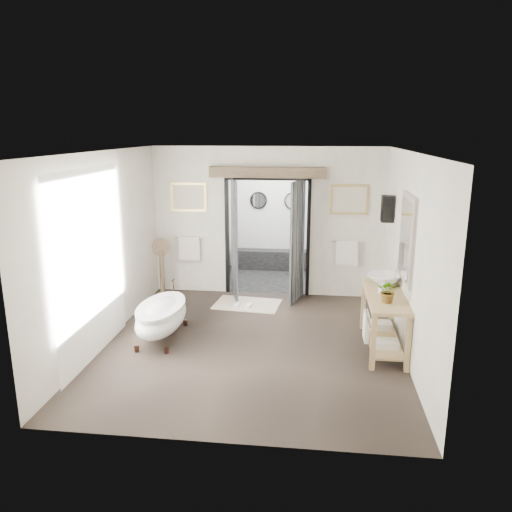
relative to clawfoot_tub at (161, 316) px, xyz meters
name	(u,v)px	position (x,y,z in m)	size (l,w,h in m)	color
ground_plane	(251,344)	(1.43, -0.08, -0.37)	(5.00, 5.00, 0.00)	#43362E
room_shell	(247,227)	(1.39, -0.21, 1.49)	(4.52, 5.02, 2.91)	silver
shower_room	(274,234)	(1.43, 3.91, 0.54)	(2.22, 2.01, 2.51)	black
back_wall_dressing	(267,218)	(1.43, 2.24, 1.20)	(3.82, 0.79, 2.52)	black
clawfoot_tub	(161,316)	(0.00, 0.00, 0.00)	(0.69, 1.54, 0.75)	#3B2319
vanity	(382,317)	(3.38, 0.02, 0.14)	(0.57, 1.60, 0.85)	tan
pedestal_mirror	(162,273)	(-0.56, 1.88, 0.15)	(0.35, 0.23, 1.20)	brown
rug	(247,304)	(1.12, 1.70, -0.36)	(1.20, 0.80, 0.01)	beige
slippers	(243,305)	(1.06, 1.55, -0.33)	(0.34, 0.25, 0.05)	white
basin	(384,280)	(3.43, 0.47, 0.57)	(0.51, 0.51, 0.18)	white
plant	(389,291)	(3.39, -0.32, 0.65)	(0.30, 0.26, 0.34)	gray
soap_bottle_a	(383,287)	(3.36, 0.08, 0.58)	(0.09, 0.09, 0.20)	gray
soap_bottle_b	(375,275)	(3.33, 0.75, 0.57)	(0.14, 0.14, 0.18)	gray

